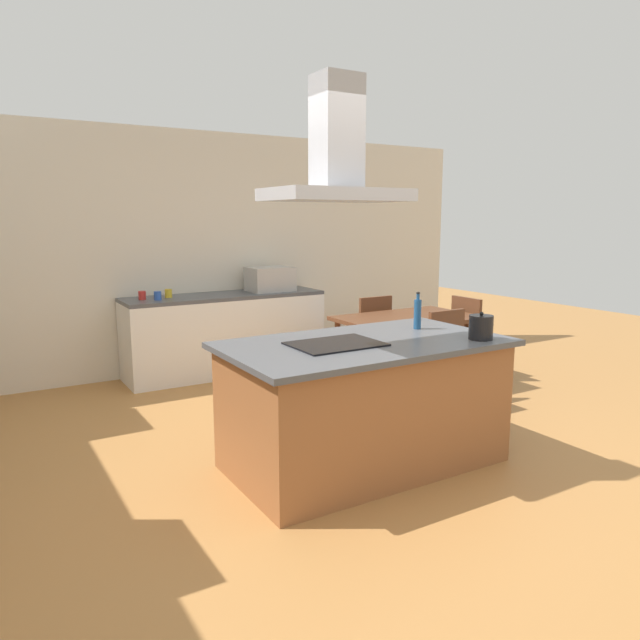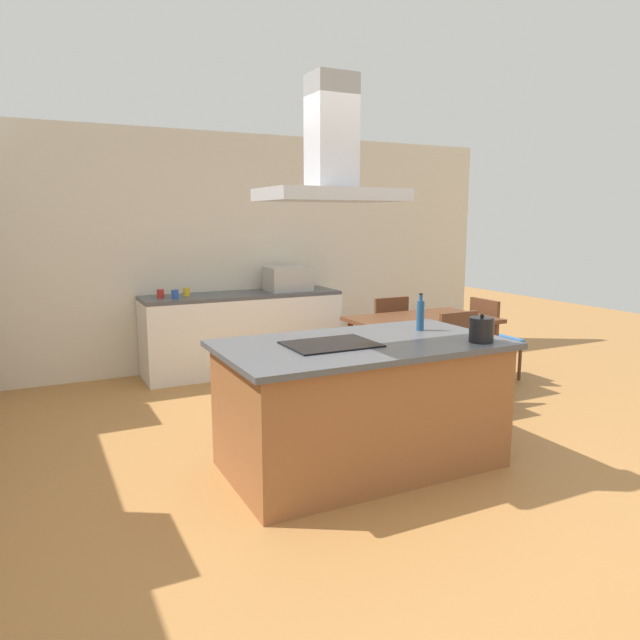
# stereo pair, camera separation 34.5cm
# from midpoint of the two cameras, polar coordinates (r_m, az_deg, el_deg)

# --- Properties ---
(ground) EXTENTS (16.00, 16.00, 0.00)m
(ground) POSITION_cam_midpoint_polar(r_m,az_deg,el_deg) (5.59, -6.56, -8.36)
(ground) COLOR #AD753D
(wall_back) EXTENTS (7.20, 0.10, 2.70)m
(wall_back) POSITION_cam_midpoint_polar(r_m,az_deg,el_deg) (6.96, -12.83, 6.39)
(wall_back) COLOR beige
(wall_back) RESTS_ON ground
(kitchen_island) EXTENTS (1.97, 1.11, 0.90)m
(kitchen_island) POSITION_cam_midpoint_polar(r_m,az_deg,el_deg) (4.20, 1.95, -8.05)
(kitchen_island) COLOR #995B33
(kitchen_island) RESTS_ON ground
(cooktop) EXTENTS (0.60, 0.44, 0.01)m
(cooktop) POSITION_cam_midpoint_polar(r_m,az_deg,el_deg) (3.96, -0.96, -2.36)
(cooktop) COLOR black
(cooktop) RESTS_ON kitchen_island
(tea_kettle) EXTENTS (0.22, 0.17, 0.20)m
(tea_kettle) POSITION_cam_midpoint_polar(r_m,az_deg,el_deg) (4.23, 13.11, -0.71)
(tea_kettle) COLOR black
(tea_kettle) RESTS_ON kitchen_island
(olive_oil_bottle) EXTENTS (0.06, 0.06, 0.28)m
(olive_oil_bottle) POSITION_cam_midpoint_polar(r_m,az_deg,el_deg) (4.54, 7.30, 0.63)
(olive_oil_bottle) COLOR navy
(olive_oil_bottle) RESTS_ON kitchen_island
(back_counter) EXTENTS (2.24, 0.62, 0.90)m
(back_counter) POSITION_cam_midpoint_polar(r_m,az_deg,el_deg) (6.76, -10.58, -1.32)
(back_counter) COLOR white
(back_counter) RESTS_ON ground
(countertop_microwave) EXTENTS (0.50, 0.38, 0.28)m
(countertop_microwave) POSITION_cam_midpoint_polar(r_m,az_deg,el_deg) (6.89, -6.31, 3.96)
(countertop_microwave) COLOR #B2AFAA
(countertop_microwave) RESTS_ON back_counter
(coffee_mug_red) EXTENTS (0.08, 0.08, 0.09)m
(coffee_mug_red) POSITION_cam_midpoint_polar(r_m,az_deg,el_deg) (6.46, -18.33, 2.27)
(coffee_mug_red) COLOR red
(coffee_mug_red) RESTS_ON back_counter
(coffee_mug_blue) EXTENTS (0.08, 0.08, 0.09)m
(coffee_mug_blue) POSITION_cam_midpoint_polar(r_m,az_deg,el_deg) (6.39, -16.96, 2.26)
(coffee_mug_blue) COLOR #2D56B2
(coffee_mug_blue) RESTS_ON back_counter
(coffee_mug_yellow) EXTENTS (0.08, 0.08, 0.09)m
(coffee_mug_yellow) POSITION_cam_midpoint_polar(r_m,az_deg,el_deg) (6.56, -15.95, 2.50)
(coffee_mug_yellow) COLOR gold
(coffee_mug_yellow) RESTS_ON back_counter
(dining_table) EXTENTS (1.40, 0.90, 0.75)m
(dining_table) POSITION_cam_midpoint_polar(r_m,az_deg,el_deg) (6.05, 6.93, -0.46)
(dining_table) COLOR #59331E
(dining_table) RESTS_ON ground
(chair_facing_back_wall) EXTENTS (0.42, 0.42, 0.89)m
(chair_facing_back_wall) POSITION_cam_midpoint_polar(r_m,az_deg,el_deg) (6.60, 3.35, -0.93)
(chair_facing_back_wall) COLOR #2D6BB7
(chair_facing_back_wall) RESTS_ON ground
(chair_at_right_end) EXTENTS (0.42, 0.42, 0.89)m
(chair_at_right_end) POSITION_cam_midpoint_polar(r_m,az_deg,el_deg) (6.67, 13.11, -1.06)
(chair_at_right_end) COLOR #2D6BB7
(chair_at_right_end) RESTS_ON ground
(chair_facing_island) EXTENTS (0.42, 0.42, 0.89)m
(chair_facing_island) POSITION_cam_midpoint_polar(r_m,az_deg,el_deg) (5.58, 11.10, -3.11)
(chair_facing_island) COLOR #2D6BB7
(chair_facing_island) RESTS_ON ground
(range_hood) EXTENTS (0.90, 0.55, 0.78)m
(range_hood) POSITION_cam_midpoint_polar(r_m,az_deg,el_deg) (3.88, -1.02, 15.15)
(range_hood) COLOR #ADADB2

